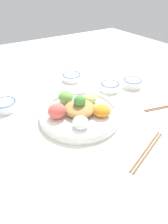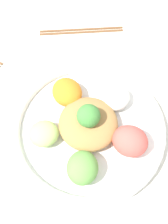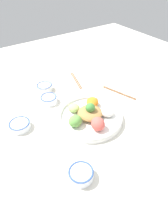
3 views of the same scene
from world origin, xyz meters
name	(u,v)px [view 3 (image 3 of 3)]	position (x,y,z in m)	size (l,w,h in m)	color
ground_plane	(94,123)	(0.00, 0.00, 0.00)	(2.40, 2.40, 0.00)	silver
salad_platter	(89,116)	(-0.01, 0.03, 0.03)	(0.32, 0.32, 0.10)	white
sauce_bowl_red	(81,174)	(-0.21, -0.21, 0.02)	(0.09, 0.09, 0.04)	white
rice_bowl_blue	(20,125)	(-0.31, 0.17, 0.02)	(0.10, 0.10, 0.03)	white
sauce_bowl_dark	(45,87)	(-0.07, 0.39, 0.02)	(0.09, 0.09, 0.04)	white
rice_bowl_plain	(49,99)	(-0.11, 0.27, 0.02)	(0.09, 0.09, 0.04)	white
chopsticks_pair_near	(76,80)	(0.14, 0.38, 0.00)	(0.07, 0.20, 0.01)	brown
chopsticks_pair_far	(119,92)	(0.28, 0.12, 0.00)	(0.09, 0.22, 0.01)	brown
serving_spoon_main	(49,177)	(-0.32, -0.14, 0.00)	(0.04, 0.13, 0.01)	white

